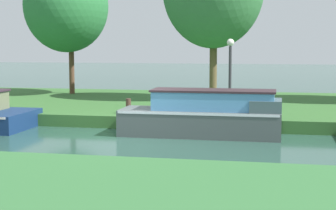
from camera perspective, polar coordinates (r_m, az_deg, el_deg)
The scene contains 6 objects.
ground_plane at distance 15.60m, azimuth -4.99°, elevation -3.68°, with size 120.00×120.00×0.00m, color #2A5043.
riverbank_far at distance 22.30m, azimuth 0.09°, elevation -0.09°, with size 72.00×10.00×0.40m, color #34642D.
slate_narrowboat at distance 16.19m, azimuth 4.03°, elevation -1.05°, with size 4.74×1.48×1.39m.
willow_tree_left at distance 25.51m, azimuth -10.57°, elevation 10.14°, with size 3.74×4.26×6.14m.
lamp_post at distance 18.33m, azimuth 6.51°, elevation 4.10°, with size 0.24×0.24×2.49m.
mooring_post_near at distance 18.28m, azimuth -4.16°, elevation -0.12°, with size 0.17×0.17×0.50m, color #492F27.
Camera 1 is at (4.37, -14.72, 2.73)m, focal length 58.38 mm.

